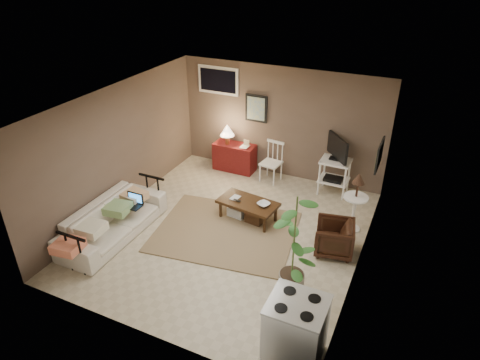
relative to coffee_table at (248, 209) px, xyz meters
The scene contains 20 objects.
floor 0.58m from the coffee_table, 104.10° to the right, with size 5.00×5.00×0.00m, color #C1B293.
art_back 2.41m from the coffee_table, 109.09° to the left, with size 0.50×0.03×0.60m, color black.
art_right 2.52m from the coffee_table, 14.36° to the left, with size 0.03×0.60×0.45m, color black.
window 3.05m from the coffee_table, 128.83° to the left, with size 0.96×0.03×0.60m, color white.
rug 0.61m from the coffee_table, 110.07° to the right, with size 2.42×1.94×0.02m, color #896B50.
coffee_table is the anchor object (origin of this frame).
sofa 2.41m from the coffee_table, 143.48° to the right, with size 2.11×0.62×0.82m, color silver.
sofa_pillows 2.53m from the coffee_table, 138.34° to the right, with size 0.40×2.00×0.14m, color #EDE6C4, non-canonical shape.
sofa_end_rails 2.31m from the coffee_table, 141.68° to the right, with size 0.57×2.11×0.71m, color black, non-canonical shape.
laptop 2.05m from the coffee_table, 148.33° to the right, with size 0.32×0.24×0.22m.
red_console 2.06m from the coffee_table, 122.56° to the left, with size 0.93×0.42×1.08m.
spindle_chair 1.63m from the coffee_table, 95.66° to the left, with size 0.44×0.44×0.88m.
tv_stand 2.07m from the coffee_table, 53.88° to the left, with size 0.59×0.60×1.25m.
side_table 1.96m from the coffee_table, 15.22° to the left, with size 0.43×0.43×1.14m.
armchair 1.71m from the coffee_table, ahead, with size 0.61×0.57×0.62m, color black.
potted_plant 2.11m from the coffee_table, 47.43° to the right, with size 0.42×0.42×1.67m.
stove 3.09m from the coffee_table, 55.27° to the right, with size 0.69×0.64×0.90m.
bowl 0.42m from the coffee_table, ahead, with size 0.22×0.05×0.22m, color #3C2610.
book_table 0.42m from the coffee_table, behind, with size 0.15×0.02×0.20m, color #3C2610.
book_console 2.00m from the coffee_table, 118.24° to the left, with size 0.17×0.02×0.23m, color #3C2610.
Camera 1 is at (2.80, -5.59, 4.50)m, focal length 32.00 mm.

